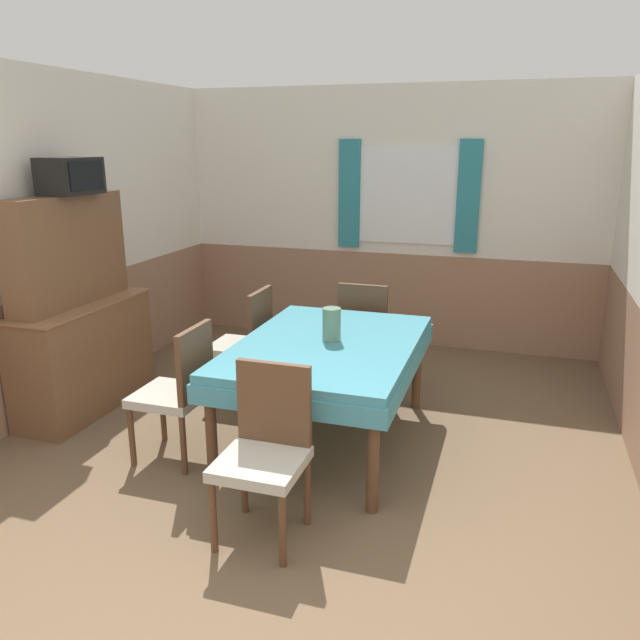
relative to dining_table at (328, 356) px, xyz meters
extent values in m
cube|color=white|center=(-0.11, 2.43, 1.14)|extent=(4.66, 0.05, 1.65)
cube|color=#9E755B|center=(-0.11, 2.43, -0.16)|extent=(4.66, 0.05, 0.95)
cube|color=white|center=(0.10, 2.40, 0.90)|extent=(1.06, 0.01, 0.96)
cube|color=teal|center=(-0.50, 2.38, 0.90)|extent=(0.22, 0.03, 1.08)
cube|color=teal|center=(0.69, 2.38, 0.90)|extent=(0.22, 0.03, 1.08)
cube|color=white|center=(-2.26, 0.13, 1.14)|extent=(0.05, 4.95, 1.65)
cube|color=#9E755B|center=(-2.26, 0.13, -0.16)|extent=(0.05, 4.95, 0.95)
cube|color=teal|center=(0.00, 0.00, 0.07)|extent=(1.17, 1.70, 0.06)
cube|color=teal|center=(0.00, 0.00, -0.02)|extent=(1.20, 1.73, 0.12)
cylinder|color=brown|center=(-0.51, -0.77, -0.30)|extent=(0.07, 0.07, 0.68)
cylinder|color=brown|center=(0.51, -0.77, -0.30)|extent=(0.07, 0.07, 0.68)
cylinder|color=brown|center=(-0.51, 0.77, -0.30)|extent=(0.07, 0.07, 0.68)
cylinder|color=brown|center=(0.51, 0.77, -0.30)|extent=(0.07, 0.07, 0.68)
cylinder|color=brown|center=(-1.11, -0.72, -0.44)|extent=(0.04, 0.04, 0.41)
cylinder|color=brown|center=(-1.11, -0.34, -0.44)|extent=(0.04, 0.04, 0.41)
cylinder|color=brown|center=(-0.73, -0.72, -0.44)|extent=(0.04, 0.04, 0.41)
cylinder|color=brown|center=(-0.73, -0.34, -0.44)|extent=(0.04, 0.04, 0.41)
cube|color=#B7B2A3|center=(-0.92, -0.53, -0.20)|extent=(0.44, 0.44, 0.06)
cube|color=brown|center=(-0.72, -0.53, 0.06)|extent=(0.04, 0.42, 0.46)
cylinder|color=brown|center=(-1.11, 0.34, -0.44)|extent=(0.04, 0.04, 0.41)
cylinder|color=brown|center=(-1.11, 0.72, -0.44)|extent=(0.04, 0.04, 0.41)
cylinder|color=brown|center=(-0.73, 0.34, -0.44)|extent=(0.04, 0.04, 0.41)
cylinder|color=brown|center=(-0.73, 0.72, -0.44)|extent=(0.04, 0.04, 0.41)
cube|color=#B7B2A3|center=(-0.92, 0.53, -0.20)|extent=(0.44, 0.44, 0.06)
cube|color=brown|center=(-0.72, 0.53, 0.06)|extent=(0.04, 0.42, 0.46)
cylinder|color=brown|center=(0.19, -1.38, -0.44)|extent=(0.04, 0.04, 0.41)
cylinder|color=brown|center=(-0.19, -1.38, -0.44)|extent=(0.04, 0.04, 0.41)
cylinder|color=brown|center=(0.19, -1.00, -0.44)|extent=(0.04, 0.04, 0.41)
cylinder|color=brown|center=(-0.19, -1.00, -0.44)|extent=(0.04, 0.04, 0.41)
cube|color=#B7B2A3|center=(0.00, -1.19, -0.20)|extent=(0.44, 0.44, 0.06)
cube|color=brown|center=(0.00, -0.99, 0.06)|extent=(0.42, 0.04, 0.46)
cylinder|color=brown|center=(-0.19, 1.38, -0.44)|extent=(0.04, 0.04, 0.41)
cylinder|color=brown|center=(0.19, 1.38, -0.44)|extent=(0.04, 0.04, 0.41)
cylinder|color=brown|center=(-0.19, 1.00, -0.44)|extent=(0.04, 0.04, 0.41)
cylinder|color=brown|center=(0.19, 1.00, -0.44)|extent=(0.04, 0.04, 0.41)
cube|color=#B7B2A3|center=(0.00, 1.19, -0.20)|extent=(0.44, 0.44, 0.06)
cube|color=brown|center=(0.00, 0.99, 0.06)|extent=(0.42, 0.04, 0.46)
cube|color=brown|center=(-2.00, -0.02, -0.21)|extent=(0.44, 1.23, 0.86)
cube|color=#8C5F3F|center=(-2.00, -0.02, 0.21)|extent=(0.46, 1.25, 0.02)
cube|color=brown|center=(-2.05, -0.02, 0.63)|extent=(0.24, 1.11, 0.82)
cube|color=black|center=(-1.98, 0.02, 1.17)|extent=(0.28, 0.45, 0.27)
cube|color=black|center=(-1.84, 0.02, 1.18)|extent=(0.01, 0.37, 0.20)
cylinder|color=slate|center=(0.02, 0.03, 0.22)|extent=(0.13, 0.13, 0.23)
camera|label=1|loc=(1.18, -3.87, 1.41)|focal=35.00mm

